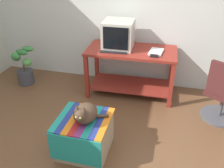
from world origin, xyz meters
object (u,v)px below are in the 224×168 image
at_px(office_chair, 223,95).
at_px(stapler, 154,56).
at_px(cat, 85,113).
at_px(book, 156,52).
at_px(keyboard, 114,51).
at_px(tv_monitor, 118,35).
at_px(potted_plant, 24,68).
at_px(ottoman_with_blanket, 84,135).
at_px(desk, 131,64).

distance_m(office_chair, stapler, 1.07).
distance_m(cat, office_chair, 1.90).
distance_m(book, stapler, 0.17).
height_order(keyboard, office_chair, office_chair).
height_order(tv_monitor, potted_plant, tv_monitor).
height_order(cat, stapler, stapler).
bearing_deg(tv_monitor, ottoman_with_blanket, -94.19).
height_order(keyboard, potted_plant, keyboard).
height_order(ottoman_with_blanket, stapler, stapler).
distance_m(ottoman_with_blanket, cat, 0.34).
relative_size(book, office_chair, 0.32).
bearing_deg(book, keyboard, -162.55).
bearing_deg(office_chair, keyboard, 21.60).
distance_m(desk, cat, 1.49).
bearing_deg(ottoman_with_blanket, stapler, 62.95).
relative_size(desk, potted_plant, 2.12).
bearing_deg(potted_plant, book, 2.87).
distance_m(keyboard, book, 0.62).
bearing_deg(desk, stapler, -32.11).
height_order(ottoman_with_blanket, office_chair, office_chair).
relative_size(cat, stapler, 3.35).
relative_size(ottoman_with_blanket, office_chair, 0.67).
relative_size(tv_monitor, cat, 1.27).
xyz_separation_m(keyboard, stapler, (0.60, -0.05, 0.01)).
relative_size(tv_monitor, office_chair, 0.53).
xyz_separation_m(tv_monitor, office_chair, (1.55, -0.43, -0.58)).
bearing_deg(ottoman_with_blanket, cat, -35.88).
bearing_deg(desk, cat, -100.98).
height_order(desk, book, book).
xyz_separation_m(tv_monitor, ottoman_with_blanket, (-0.05, -1.48, -0.73)).
distance_m(book, potted_plant, 2.27).
height_order(tv_monitor, book, tv_monitor).
bearing_deg(ottoman_with_blanket, desk, 79.58).
xyz_separation_m(keyboard, potted_plant, (-1.60, 0.01, -0.49)).
xyz_separation_m(book, potted_plant, (-2.21, -0.11, -0.49)).
bearing_deg(book, desk, -179.46).
relative_size(book, potted_plant, 0.43).
xyz_separation_m(desk, potted_plant, (-1.83, -0.15, -0.23)).
height_order(book, office_chair, office_chair).
relative_size(cat, potted_plant, 0.56).
bearing_deg(stapler, ottoman_with_blanket, 154.38).
xyz_separation_m(office_chair, stapler, (-0.97, 0.19, 0.39)).
bearing_deg(book, potted_plant, -171.10).
bearing_deg(cat, book, 70.81).
bearing_deg(cat, office_chair, 37.99).
xyz_separation_m(ottoman_with_blanket, stapler, (0.63, 1.23, 0.55)).
xyz_separation_m(tv_monitor, stapler, (0.58, -0.24, -0.18)).
bearing_deg(tv_monitor, desk, -10.70).
xyz_separation_m(ottoman_with_blanket, cat, (0.04, -0.03, 0.34)).
xyz_separation_m(ottoman_with_blanket, office_chair, (1.60, 1.04, 0.16)).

